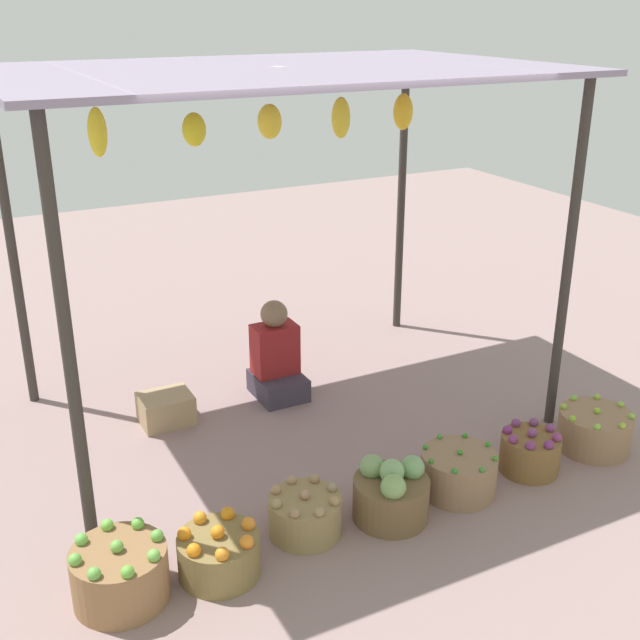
{
  "coord_description": "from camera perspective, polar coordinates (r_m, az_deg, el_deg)",
  "views": [
    {
      "loc": [
        -2.21,
        -4.87,
        2.9
      ],
      "look_at": [
        0.0,
        -0.58,
        0.95
      ],
      "focal_mm": 44.61,
      "sensor_mm": 36.0,
      "label": 1
    }
  ],
  "objects": [
    {
      "name": "basket_green_chilies",
      "position": [
        5.16,
        9.91,
        -10.73
      ],
      "size": [
        0.48,
        0.48,
        0.3
      ],
      "color": "#927252",
      "rests_on": "ground"
    },
    {
      "name": "market_stall_structure",
      "position": [
        5.4,
        -2.99,
        15.75
      ],
      "size": [
        3.63,
        2.4,
        2.5
      ],
      "color": "#38332D",
      "rests_on": "ground"
    },
    {
      "name": "ground_plane",
      "position": [
        6.09,
        -2.54,
        -6.48
      ],
      "size": [
        14.0,
        14.0,
        0.0
      ],
      "primitive_type": "plane",
      "color": "gray"
    },
    {
      "name": "basket_cabbages",
      "position": [
        4.87,
        5.16,
        -12.29
      ],
      "size": [
        0.46,
        0.46,
        0.39
      ],
      "color": "brown",
      "rests_on": "ground"
    },
    {
      "name": "basket_purple_onions",
      "position": [
        5.47,
        14.82,
        -9.15
      ],
      "size": [
        0.39,
        0.39,
        0.31
      ],
      "color": "brown",
      "rests_on": "ground"
    },
    {
      "name": "basket_green_apples",
      "position": [
        4.41,
        -14.16,
        -17.22
      ],
      "size": [
        0.5,
        0.5,
        0.36
      ],
      "color": "#946B44",
      "rests_on": "ground"
    },
    {
      "name": "basket_potatoes",
      "position": [
        4.75,
        -1.07,
        -13.77
      ],
      "size": [
        0.43,
        0.43,
        0.29
      ],
      "color": "#947E4E",
      "rests_on": "ground"
    },
    {
      "name": "wooden_crate_near_vendor",
      "position": [
        5.97,
        -10.98,
        -6.27
      ],
      "size": [
        0.37,
        0.3,
        0.22
      ],
      "primitive_type": "cube",
      "color": "tan",
      "rests_on": "ground"
    },
    {
      "name": "basket_oranges",
      "position": [
        4.49,
        -7.27,
        -16.28
      ],
      "size": [
        0.45,
        0.45,
        0.31
      ],
      "color": "olive",
      "rests_on": "ground"
    },
    {
      "name": "basket_limes",
      "position": [
        5.86,
        19.09,
        -7.47
      ],
      "size": [
        0.5,
        0.5,
        0.31
      ],
      "color": "#957453",
      "rests_on": "ground"
    },
    {
      "name": "vendor_person",
      "position": [
        6.2,
        -3.16,
        -2.86
      ],
      "size": [
        0.36,
        0.44,
        0.78
      ],
      "color": "#3C3544",
      "rests_on": "ground"
    }
  ]
}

